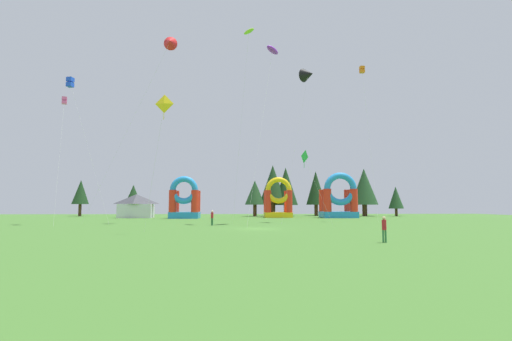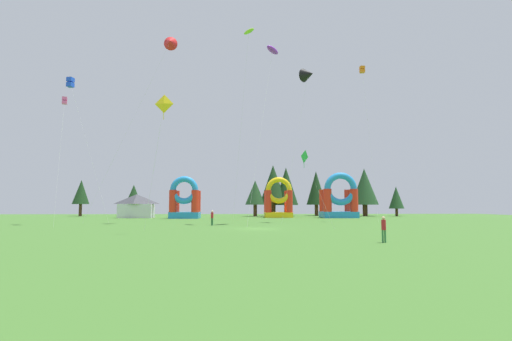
{
  "view_description": "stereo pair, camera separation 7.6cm",
  "coord_description": "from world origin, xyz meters",
  "px_view_note": "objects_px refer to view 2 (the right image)",
  "views": [
    {
      "loc": [
        -2.13,
        -36.47,
        2.26
      ],
      "look_at": [
        0.0,
        6.6,
        6.17
      ],
      "focal_mm": 26.74,
      "sensor_mm": 36.0,
      "label": 1
    },
    {
      "loc": [
        -2.06,
        -36.48,
        2.26
      ],
      "look_at": [
        0.0,
        6.6,
        6.17
      ],
      "focal_mm": 26.74,
      "sensor_mm": 36.0,
      "label": 2
    }
  ],
  "objects_px": {
    "kite_black_delta": "(308,74)",
    "kite_lime_parafoil": "(249,32)",
    "inflatable_red_slide": "(339,201)",
    "inflatable_yellow_castle": "(278,202)",
    "kite_pink_box": "(65,101)",
    "kite_orange_box": "(362,70)",
    "kite_yellow_diamond": "(163,105)",
    "festival_tent": "(136,206)",
    "kite_purple_parafoil": "(272,50)",
    "person_near_camera": "(384,227)",
    "inflatable_orange_dome": "(185,202)",
    "kite_green_diamond": "(304,158)",
    "person_left_edge": "(212,216)",
    "kite_blue_box": "(70,83)",
    "kite_red_delta": "(170,42)"
  },
  "relations": [
    {
      "from": "kite_yellow_diamond",
      "to": "festival_tent",
      "type": "height_order",
      "value": "kite_yellow_diamond"
    },
    {
      "from": "kite_black_delta",
      "to": "kite_lime_parafoil",
      "type": "relative_size",
      "value": 0.86
    },
    {
      "from": "kite_green_diamond",
      "to": "kite_red_delta",
      "type": "relative_size",
      "value": 0.3
    },
    {
      "from": "kite_pink_box",
      "to": "kite_lime_parafoil",
      "type": "bearing_deg",
      "value": 3.07
    },
    {
      "from": "inflatable_red_slide",
      "to": "kite_blue_box",
      "type": "bearing_deg",
      "value": -153.02
    },
    {
      "from": "kite_black_delta",
      "to": "kite_lime_parafoil",
      "type": "bearing_deg",
      "value": -153.53
    },
    {
      "from": "inflatable_red_slide",
      "to": "person_near_camera",
      "type": "bearing_deg",
      "value": -101.75
    },
    {
      "from": "kite_red_delta",
      "to": "inflatable_red_slide",
      "type": "xyz_separation_m",
      "value": [
        26.87,
        18.75,
        -20.35
      ]
    },
    {
      "from": "kite_yellow_diamond",
      "to": "inflatable_orange_dome",
      "type": "xyz_separation_m",
      "value": [
        -2.91,
        34.74,
        -7.73
      ]
    },
    {
      "from": "kite_red_delta",
      "to": "person_left_edge",
      "type": "distance_m",
      "value": 23.82
    },
    {
      "from": "kite_green_diamond",
      "to": "kite_red_delta",
      "type": "xyz_separation_m",
      "value": [
        -15.24,
        11.79,
        16.49
      ]
    },
    {
      "from": "kite_yellow_diamond",
      "to": "kite_orange_box",
      "type": "bearing_deg",
      "value": 42.0
    },
    {
      "from": "kite_pink_box",
      "to": "kite_lime_parafoil",
      "type": "height_order",
      "value": "kite_lime_parafoil"
    },
    {
      "from": "kite_red_delta",
      "to": "kite_blue_box",
      "type": "relative_size",
      "value": 1.35
    },
    {
      "from": "kite_black_delta",
      "to": "kite_orange_box",
      "type": "xyz_separation_m",
      "value": [
        8.32,
        2.38,
        1.62
      ]
    },
    {
      "from": "kite_red_delta",
      "to": "kite_pink_box",
      "type": "height_order",
      "value": "kite_red_delta"
    },
    {
      "from": "kite_yellow_diamond",
      "to": "inflatable_yellow_castle",
      "type": "distance_m",
      "value": 41.16
    },
    {
      "from": "kite_orange_box",
      "to": "inflatable_red_slide",
      "type": "height_order",
      "value": "kite_orange_box"
    },
    {
      "from": "kite_lime_parafoil",
      "to": "inflatable_yellow_castle",
      "type": "xyz_separation_m",
      "value": [
        6.06,
        23.06,
        -21.08
      ]
    },
    {
      "from": "kite_blue_box",
      "to": "person_near_camera",
      "type": "height_order",
      "value": "kite_blue_box"
    },
    {
      "from": "kite_yellow_diamond",
      "to": "kite_purple_parafoil",
      "type": "bearing_deg",
      "value": 55.6
    },
    {
      "from": "kite_orange_box",
      "to": "kite_blue_box",
      "type": "relative_size",
      "value": 1.23
    },
    {
      "from": "kite_yellow_diamond",
      "to": "kite_green_diamond",
      "type": "bearing_deg",
      "value": 24.05
    },
    {
      "from": "kite_pink_box",
      "to": "person_left_edge",
      "type": "height_order",
      "value": "kite_pink_box"
    },
    {
      "from": "kite_red_delta",
      "to": "person_near_camera",
      "type": "bearing_deg",
      "value": -55.24
    },
    {
      "from": "kite_orange_box",
      "to": "person_left_edge",
      "type": "xyz_separation_m",
      "value": [
        -20.64,
        -9.8,
        -20.6
      ]
    },
    {
      "from": "person_left_edge",
      "to": "kite_blue_box",
      "type": "bearing_deg",
      "value": 27.09
    },
    {
      "from": "kite_black_delta",
      "to": "person_near_camera",
      "type": "bearing_deg",
      "value": -91.47
    },
    {
      "from": "kite_black_delta",
      "to": "kite_purple_parafoil",
      "type": "relative_size",
      "value": 0.95
    },
    {
      "from": "kite_yellow_diamond",
      "to": "kite_purple_parafoil",
      "type": "height_order",
      "value": "kite_purple_parafoil"
    },
    {
      "from": "inflatable_red_slide",
      "to": "kite_green_diamond",
      "type": "bearing_deg",
      "value": -110.85
    },
    {
      "from": "kite_orange_box",
      "to": "person_near_camera",
      "type": "bearing_deg",
      "value": -106.91
    },
    {
      "from": "kite_blue_box",
      "to": "inflatable_orange_dome",
      "type": "height_order",
      "value": "kite_blue_box"
    },
    {
      "from": "kite_green_diamond",
      "to": "kite_purple_parafoil",
      "type": "height_order",
      "value": "kite_purple_parafoil"
    },
    {
      "from": "inflatable_red_slide",
      "to": "inflatable_yellow_castle",
      "type": "height_order",
      "value": "inflatable_red_slide"
    },
    {
      "from": "kite_lime_parafoil",
      "to": "festival_tent",
      "type": "bearing_deg",
      "value": 130.3
    },
    {
      "from": "kite_lime_parafoil",
      "to": "inflatable_red_slide",
      "type": "distance_m",
      "value": 34.03
    },
    {
      "from": "kite_lime_parafoil",
      "to": "kite_pink_box",
      "type": "bearing_deg",
      "value": -176.93
    },
    {
      "from": "kite_pink_box",
      "to": "kite_orange_box",
      "type": "xyz_separation_m",
      "value": [
        38.2,
        7.63,
        7.18
      ]
    },
    {
      "from": "kite_pink_box",
      "to": "kite_yellow_diamond",
      "type": "height_order",
      "value": "kite_pink_box"
    },
    {
      "from": "kite_black_delta",
      "to": "kite_yellow_diamond",
      "type": "bearing_deg",
      "value": -129.16
    },
    {
      "from": "kite_black_delta",
      "to": "person_left_edge",
      "type": "bearing_deg",
      "value": -148.94
    },
    {
      "from": "kite_pink_box",
      "to": "kite_purple_parafoil",
      "type": "xyz_separation_m",
      "value": [
        24.66,
        1.25,
        7.22
      ]
    },
    {
      "from": "person_left_edge",
      "to": "festival_tent",
      "type": "xyz_separation_m",
      "value": [
        -15.11,
        26.02,
        1.09
      ]
    },
    {
      "from": "kite_red_delta",
      "to": "festival_tent",
      "type": "relative_size",
      "value": 4.19
    },
    {
      "from": "person_near_camera",
      "to": "kite_blue_box",
      "type": "bearing_deg",
      "value": -38.13
    },
    {
      "from": "kite_purple_parafoil",
      "to": "kite_yellow_diamond",
      "type": "bearing_deg",
      "value": -124.4
    },
    {
      "from": "kite_red_delta",
      "to": "kite_lime_parafoil",
      "type": "bearing_deg",
      "value": -12.62
    },
    {
      "from": "person_near_camera",
      "to": "kite_lime_parafoil",
      "type": "bearing_deg",
      "value": -70.73
    },
    {
      "from": "kite_green_diamond",
      "to": "inflatable_yellow_castle",
      "type": "relative_size",
      "value": 1.01
    }
  ]
}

